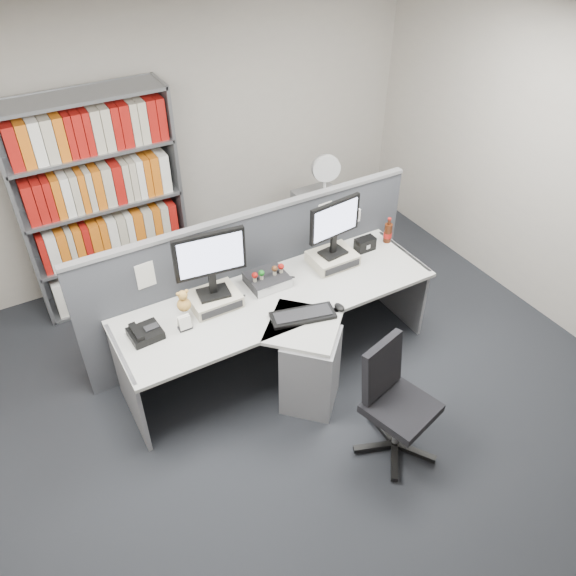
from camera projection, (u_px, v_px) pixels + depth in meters
ground at (330, 426)px, 4.48m from camera, size 5.50×5.50×0.00m
room_shell at (343, 231)px, 3.37m from camera, size 5.04×5.54×2.72m
partition at (254, 275)px, 4.93m from camera, size 3.00×0.08×1.27m
desk at (291, 337)px, 4.60m from camera, size 2.60×1.20×0.72m
monitor_riser_left at (214, 299)px, 4.48m from camera, size 0.38×0.31×0.10m
monitor_riser_right at (333, 259)px, 4.91m from camera, size 0.38×0.31×0.10m
monitor_left at (210, 259)px, 4.25m from camera, size 0.54×0.20×0.55m
monitor_right at (335, 223)px, 4.70m from camera, size 0.49×0.18×0.50m
desktop_pc at (267, 280)px, 4.69m from camera, size 0.32×0.28×0.08m
figurines at (268, 272)px, 4.62m from camera, size 0.29×0.05×0.09m
keyboard at (303, 315)px, 4.38m from camera, size 0.52×0.30×0.03m
mouse at (339, 307)px, 4.45m from camera, size 0.07×0.10×0.04m
desk_phone at (145, 333)px, 4.20m from camera, size 0.24×0.22×0.10m
desk_calendar at (185, 323)px, 4.26m from camera, size 0.10×0.08×0.12m
plush_toy at (184, 302)px, 4.25m from camera, size 0.11×0.11×0.18m
speaker at (365, 244)px, 5.06m from camera, size 0.18×0.10×0.12m
cola_bottle at (388, 233)px, 5.15m from camera, size 0.07×0.07×0.24m
shelving_unit at (102, 207)px, 5.18m from camera, size 1.41×0.40×2.00m
filing_cabinet at (323, 227)px, 6.09m from camera, size 0.45×0.61×0.70m
desk_fan at (326, 171)px, 5.69m from camera, size 0.28×0.17×0.47m
office_chair at (393, 398)px, 4.06m from camera, size 0.61×0.59×0.92m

